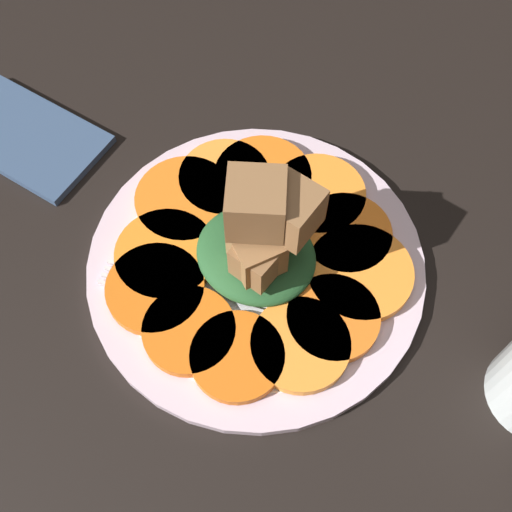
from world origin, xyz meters
TOP-DOWN VIEW (x-y plane):
  - table_slab at (0.00, 0.00)cm, footprint 120.00×120.00cm
  - plate at (0.00, 0.00)cm, footprint 29.20×29.20cm
  - carrot_slice_0 at (8.15, 3.54)cm, footprint 9.04×9.04cm
  - carrot_slice_1 at (5.33, 6.25)cm, footprint 8.03×8.03cm
  - carrot_slice_2 at (1.28, 8.54)cm, footprint 8.54×8.54cm
  - carrot_slice_3 at (-3.99, 7.50)cm, footprint 8.95×8.95cm
  - carrot_slice_4 at (-6.90, 5.55)cm, footprint 8.35×8.35cm
  - carrot_slice_5 at (-8.60, 1.72)cm, footprint 9.00×9.00cm
  - carrot_slice_6 at (-6.80, -3.76)cm, footprint 8.71×8.71cm
  - carrot_slice_7 at (-5.63, -6.85)cm, footprint 8.27×8.27cm
  - carrot_slice_8 at (-1.10, -8.41)cm, footprint 7.60×7.60cm
  - carrot_slice_9 at (3.39, -8.19)cm, footprint 7.57×7.57cm
  - carrot_slice_10 at (7.12, -4.67)cm, footprint 8.04×8.04cm
  - carrot_slice_11 at (8.23, -1.29)cm, footprint 7.66×7.66cm
  - center_pile at (0.47, -0.10)cm, footprint 10.39×9.35cm
  - fork at (-1.58, -5.43)cm, footprint 19.19×6.68cm
  - napkin at (-26.39, -0.16)cm, footprint 14.90×8.94cm

SIDE VIEW (x-z plane):
  - table_slab at x=0.00cm, z-range 0.00..2.00cm
  - napkin at x=-26.39cm, z-range 2.00..2.80cm
  - plate at x=0.00cm, z-range 1.99..3.04cm
  - fork at x=-1.58cm, z-range 3.10..3.50cm
  - carrot_slice_0 at x=8.15cm, z-range 3.10..4.07cm
  - carrot_slice_1 at x=5.33cm, z-range 3.10..4.07cm
  - carrot_slice_2 at x=1.28cm, z-range 3.10..4.07cm
  - carrot_slice_3 at x=-3.99cm, z-range 3.10..4.07cm
  - carrot_slice_4 at x=-6.90cm, z-range 3.10..4.07cm
  - carrot_slice_5 at x=-8.60cm, z-range 3.10..4.07cm
  - carrot_slice_6 at x=-6.80cm, z-range 3.10..4.07cm
  - carrot_slice_7 at x=-5.63cm, z-range 3.10..4.07cm
  - carrot_slice_8 at x=-1.10cm, z-range 3.10..4.07cm
  - carrot_slice_9 at x=3.39cm, z-range 3.10..4.07cm
  - carrot_slice_10 at x=7.12cm, z-range 3.10..4.07cm
  - carrot_slice_11 at x=8.23cm, z-range 3.10..4.07cm
  - center_pile at x=0.47cm, z-range 1.56..12.85cm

